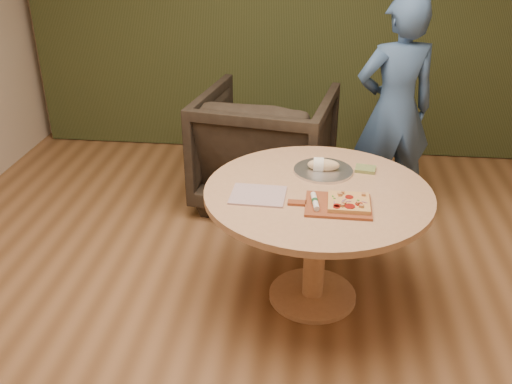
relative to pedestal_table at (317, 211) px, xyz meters
The scene contains 12 objects.
room_shell 0.99m from the pedestal_table, 125.61° to the right, with size 5.04×6.04×2.84m.
curtain 2.57m from the pedestal_table, 98.13° to the left, with size 4.80×0.14×2.78m, color #2A3116.
pedestal_table is the anchor object (origin of this frame).
pizza_paddle 0.26m from the pedestal_table, 62.22° to the right, with size 0.45×0.28×0.01m.
flatbread_pizza 0.30m from the pedestal_table, 48.27° to the right, with size 0.22×0.22×0.04m.
cutlery_roll 0.26m from the pedestal_table, 94.40° to the right, with size 0.05×0.20×0.03m.
newspaper 0.38m from the pedestal_table, 161.03° to the right, with size 0.30×0.25×0.01m, color silver.
serving_tray 0.29m from the pedestal_table, 83.97° to the left, with size 0.36×0.36×0.02m.
bread_roll 0.31m from the pedestal_table, 86.00° to the left, with size 0.19×0.09×0.09m.
green_packet 0.43m from the pedestal_table, 46.18° to the left, with size 0.12×0.10×0.02m, color #5B6B30.
armchair 1.35m from the pedestal_table, 108.14° to the left, with size 0.99×0.93×1.02m, color black.
person_standing 1.34m from the pedestal_table, 65.93° to the left, with size 0.61×0.40×1.66m, color #38567F.
Camera 1 is at (0.32, -2.41, 2.21)m, focal length 40.00 mm.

